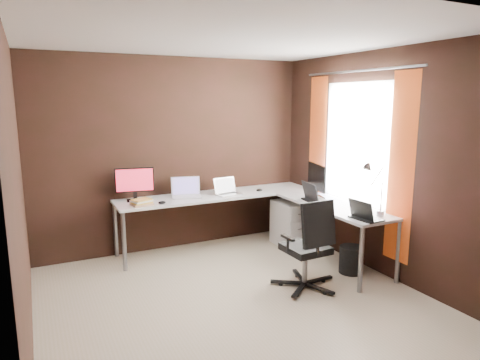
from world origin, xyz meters
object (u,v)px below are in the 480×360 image
laptop_black_small (364,215)px  wastebasket (351,260)px  monitor_right (317,179)px  laptop_white (186,192)px  book_stack (142,202)px  monitor_left (135,182)px  laptop_silver (227,191)px  laptop_black_big (315,198)px  desk_lamp (373,183)px  drawer_pedestal (292,223)px  office_chair (307,262)px

laptop_black_small → wastebasket: 0.71m
monitor_right → laptop_white: (-1.46, 0.79, -0.19)m
laptop_black_small → book_stack: 2.53m
monitor_left → laptop_silver: size_ratio=1.33×
monitor_right → laptop_black_big: 0.31m
book_stack → desk_lamp: desk_lamp is taller
drawer_pedestal → wastebasket: (0.07, -1.12, -0.14)m
laptop_silver → laptop_black_big: 1.16m
drawer_pedestal → monitor_right: (0.10, -0.39, 0.68)m
laptop_white → laptop_black_big: size_ratio=1.05×
laptop_black_big → office_chair: (-0.56, -0.67, -0.50)m
monitor_left → desk_lamp: desk_lamp is taller
laptop_black_small → desk_lamp: (0.19, 0.09, 0.31)m
monitor_left → laptop_silver: (1.16, -0.18, -0.18)m
laptop_silver → laptop_black_small: (0.78, -1.73, -0.00)m
laptop_white → book_stack: bearing=-147.9°
desk_lamp → office_chair: 1.10m
laptop_black_small → office_chair: 0.77m
monitor_left → monitor_right: bearing=-12.7°
laptop_white → desk_lamp: desk_lamp is taller
monitor_right → book_stack: bearing=88.6°
drawer_pedestal → laptop_silver: size_ratio=1.70×
monitor_right → desk_lamp: desk_lamp is taller
book_stack → office_chair: size_ratio=0.27×
book_stack → desk_lamp: 2.64m
laptop_white → book_stack: (-0.62, -0.21, -0.02)m
wastebasket → monitor_left: bearing=142.5°
laptop_white → office_chair: 1.87m
laptop_white → wastebasket: size_ratio=1.35×
laptop_white → book_stack: size_ratio=1.58×
laptop_black_big → laptop_black_small: 0.87m
laptop_black_big → book_stack: (-1.93, 0.76, -0.02)m
laptop_black_big → drawer_pedestal: bearing=2.1°
desk_lamp → office_chair: bearing=177.0°
drawer_pedestal → laptop_black_big: size_ratio=1.50×
drawer_pedestal → book_stack: 2.05m
drawer_pedestal → laptop_white: size_ratio=1.43×
monitor_left → office_chair: size_ratio=0.48×
laptop_silver → office_chair: office_chair is taller
book_stack → office_chair: bearing=-46.3°
monitor_left → laptop_black_small: (1.94, -1.91, -0.18)m
monitor_left → laptop_black_big: (1.94, -1.04, -0.18)m
laptop_white → wastebasket: (1.44, -1.53, -0.63)m
laptop_silver → desk_lamp: size_ratio=0.62×
wastebasket → office_chair: bearing=-170.6°
laptop_silver → book_stack: bearing=175.5°
laptop_white → book_stack: 0.66m
monitor_left → laptop_black_small: monitor_left is taller
laptop_black_big → laptop_black_small: laptop_black_big is taller
laptop_black_big → wastebasket: bearing=-158.7°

